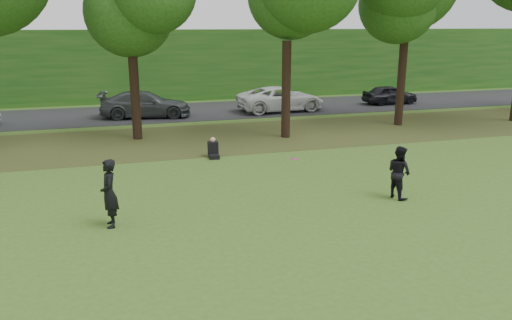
{
  "coord_description": "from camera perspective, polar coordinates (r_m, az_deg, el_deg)",
  "views": [
    {
      "loc": [
        -4.03,
        -10.3,
        5.35
      ],
      "look_at": [
        0.09,
        3.98,
        1.3
      ],
      "focal_mm": 35.0,
      "sensor_mm": 36.0,
      "label": 1
    }
  ],
  "objects": [
    {
      "name": "ground",
      "position": [
        12.29,
        4.83,
        -10.63
      ],
      "size": [
        120.0,
        120.0,
        0.0
      ],
      "primitive_type": "plane",
      "color": "#38531A",
      "rests_on": "ground"
    },
    {
      "name": "leaf_litter",
      "position": [
        24.25,
        -6.14,
        2.42
      ],
      "size": [
        60.0,
        7.0,
        0.01
      ],
      "primitive_type": "cube",
      "color": "#4B3B1B",
      "rests_on": "ground"
    },
    {
      "name": "street",
      "position": [
        32.01,
        -8.68,
        5.46
      ],
      "size": [
        70.0,
        7.0,
        0.02
      ],
      "primitive_type": "cube",
      "color": "black",
      "rests_on": "ground"
    },
    {
      "name": "far_hedge",
      "position": [
        37.63,
        -10.09,
        10.67
      ],
      "size": [
        70.0,
        3.0,
        5.0
      ],
      "primitive_type": "cube",
      "color": "#164C15",
      "rests_on": "ground"
    },
    {
      "name": "player_left",
      "position": [
        14.05,
        -16.43,
        -3.69
      ],
      "size": [
        0.49,
        0.71,
        1.89
      ],
      "primitive_type": "imported",
      "rotation": [
        0.0,
        0.0,
        -1.51
      ],
      "color": "black",
      "rests_on": "ground"
    },
    {
      "name": "player_right",
      "position": [
        16.38,
        16.02,
        -1.34
      ],
      "size": [
        0.81,
        0.94,
        1.69
      ],
      "primitive_type": "imported",
      "rotation": [
        0.0,
        0.0,
        1.79
      ],
      "color": "black",
      "rests_on": "ground"
    },
    {
      "name": "parked_cars",
      "position": [
        30.49,
        -10.53,
        6.31
      ],
      "size": [
        37.88,
        3.07,
        1.54
      ],
      "color": "black",
      "rests_on": "street"
    },
    {
      "name": "frisbee",
      "position": [
        14.76,
        4.39,
        0.15
      ],
      "size": [
        0.37,
        0.38,
        0.11
      ],
      "color": "#EB13A0",
      "rests_on": "ground"
    },
    {
      "name": "seated_person",
      "position": [
        20.82,
        -4.91,
        1.18
      ],
      "size": [
        0.45,
        0.75,
        0.83
      ],
      "rotation": [
        0.0,
        0.0,
        -0.06
      ],
      "color": "black",
      "rests_on": "ground"
    }
  ]
}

